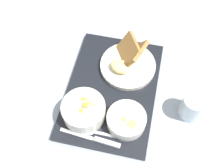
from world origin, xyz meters
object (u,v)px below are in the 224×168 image
Objects in this scene: bowl_salad at (84,110)px; plate_main at (128,62)px; knife at (102,141)px; spoon at (94,132)px; glass_water at (192,107)px; bowl_soup at (126,120)px.

bowl_salad is 0.70× the size of plate_main.
plate_main is at bearing -90.07° from knife.
spoon is 1.51× the size of glass_water.
bowl_salad reaches higher than bowl_soup.
knife is at bearing 144.59° from bowl_soup.
bowl_salad is 1.44× the size of glass_water.
knife is at bearing 126.12° from glass_water.
plate_main reaches higher than knife.
bowl_salad is at bearing 108.34° from glass_water.
knife is at bearing 143.47° from spoon.
bowl_soup is 0.85× the size of spoon.
knife is 0.32m from glass_water.
bowl_salad is at bearing -50.03° from spoon.
bowl_salad is at bearing 93.37° from bowl_soup.
bowl_salad is 1.11× the size of bowl_soup.
glass_water is (0.16, -0.29, 0.02)m from spoon.
bowl_salad reaches higher than spoon.
knife is (-0.07, -0.08, -0.03)m from bowl_salad.
plate_main is 0.28m from spoon.
knife reaches higher than spoon.
bowl_salad reaches higher than knife.
bowl_soup is 1.29× the size of glass_water.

